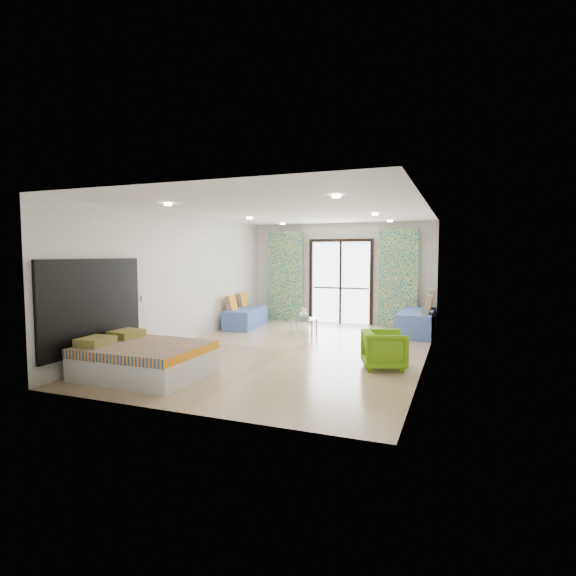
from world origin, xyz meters
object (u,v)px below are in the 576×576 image
(bed, at_px, (144,359))
(armchair, at_px, (384,348))
(daybed_left, at_px, (246,316))
(coffee_table, at_px, (304,320))
(daybed_right, at_px, (417,321))

(bed, distance_m, armchair, 3.83)
(daybed_left, height_order, armchair, daybed_left)
(bed, distance_m, coffee_table, 4.50)
(bed, height_order, daybed_left, daybed_left)
(daybed_right, bearing_deg, armchair, -93.95)
(armchair, bearing_deg, daybed_right, -22.43)
(bed, relative_size, armchair, 2.60)
(daybed_left, distance_m, armchair, 5.01)
(daybed_right, bearing_deg, coffee_table, -160.02)
(bed, relative_size, coffee_table, 2.84)
(armchair, bearing_deg, daybed_left, 34.49)
(coffee_table, xyz_separation_m, armchair, (2.27, -2.57, 0.02))
(daybed_right, height_order, armchair, daybed_right)
(daybed_left, xyz_separation_m, daybed_right, (4.23, 0.51, 0.04))
(daybed_left, xyz_separation_m, coffee_table, (1.75, -0.41, 0.06))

